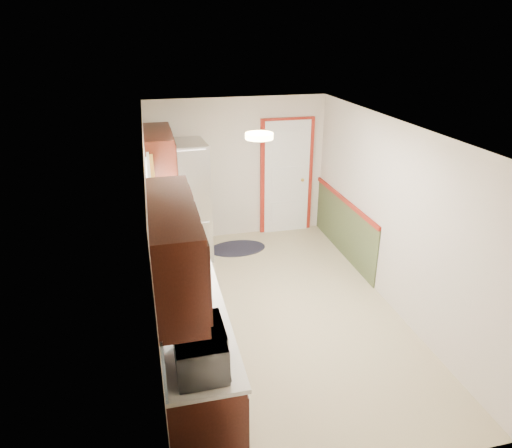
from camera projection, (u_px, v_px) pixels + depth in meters
room_shell at (279, 226)px, 5.52m from camera, size 3.20×5.20×2.52m
kitchen_run at (181, 278)px, 5.15m from camera, size 0.63×4.00×2.20m
back_wall_trim at (299, 188)px, 7.83m from camera, size 1.12×2.30×2.08m
ceiling_fixture at (259, 136)px, 4.82m from camera, size 0.30×0.30×0.06m
microwave at (200, 345)px, 3.55m from camera, size 0.33×0.59×0.40m
refrigerator at (182, 202)px, 7.05m from camera, size 0.83×0.81×1.87m
rug at (237, 248)px, 7.66m from camera, size 0.95×0.62×0.01m
cooktop at (173, 212)px, 6.62m from camera, size 0.52×0.62×0.02m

